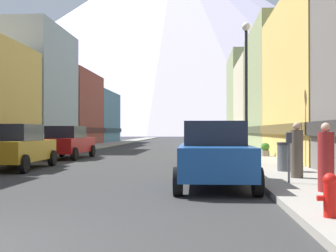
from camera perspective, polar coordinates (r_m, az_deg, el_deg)
The scene contains 20 objects.
sidewalk_left at distance 41.31m, azimuth -9.48°, elevation -2.64°, with size 2.50×100.00×0.15m, color gray.
sidewalk_right at distance 40.28m, azimuth 8.11°, elevation -2.69°, with size 2.50×100.00×0.15m, color gray.
storefront_left_2 at distance 37.48m, azimuth -19.84°, elevation 4.33°, with size 8.77×8.84×9.81m.
storefront_left_3 at distance 46.77m, azimuth -15.43°, elevation 2.00°, with size 9.65×10.18×7.59m.
storefront_left_4 at distance 56.61m, azimuth -11.27°, elevation 1.00°, with size 8.37×10.57×6.51m.
storefront_right_2 at distance 34.85m, azimuth 17.57°, elevation 4.46°, with size 8.34×10.81×9.53m.
storefront_right_3 at distance 46.48m, azimuth 15.23°, elevation 2.75°, with size 10.13×11.63×8.82m.
storefront_right_4 at distance 58.30m, azimuth 12.70°, elevation 3.34°, with size 9.65×12.26×11.46m.
car_left_1 at distance 18.07m, azimuth -19.38°, elevation -2.58°, with size 2.18×4.45×1.78m.
car_left_2 at distance 24.36m, azimuth -13.12°, elevation -2.09°, with size 2.18×4.45×1.78m.
car_right_0 at distance 11.83m, azimuth 6.11°, elevation -3.66°, with size 2.09×4.42×1.78m.
car_right_1 at distance 20.66m, azimuth 5.21°, elevation -2.37°, with size 2.18×4.46×1.78m.
fire_hydrant_near at distance 7.40m, azimuth 20.56°, elevation -8.36°, with size 0.40×0.22×0.70m.
parking_meter_near at distance 11.84m, azimuth 15.64°, elevation -3.08°, with size 0.14×0.10×1.33m.
trash_bin_right at distance 15.34m, azimuth 15.25°, elevation -3.90°, with size 0.59×0.59×0.98m.
potted_plant_1 at distance 24.04m, azimuth 12.70°, elevation -3.03°, with size 0.46×0.46×0.73m.
pedestrian_0 at distance 10.43m, azimuth 20.10°, elevation -4.23°, with size 0.36×0.36×1.56m.
pedestrian_1 at distance 13.24m, azimuth 16.61°, elevation -3.33°, with size 0.36×0.36×1.62m.
streetlamp_right at distance 18.27m, azimuth 10.28°, elevation 7.12°, with size 0.36×0.36×5.86m.
mountain_backdrop at distance 271.49m, azimuth 1.08°, elevation 11.43°, with size 304.69×304.69×116.57m, color silver.
Camera 1 is at (3.36, -5.15, 1.52)m, focal length 46.24 mm.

